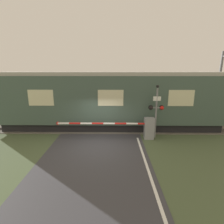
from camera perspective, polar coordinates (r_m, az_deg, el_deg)
The scene contains 6 objects.
ground_plane at distance 10.51m, azimuth -4.62°, elevation -10.49°, with size 80.00×80.00×0.00m, color #475638.
track_bed at distance 13.52m, azimuth -3.35°, elevation -4.72°, with size 36.00×3.20×0.13m.
train at distance 12.98m, azimuth -0.30°, elevation 4.03°, with size 16.67×3.05×4.13m.
crossing_barrier at distance 11.19m, azimuth 9.65°, elevation -5.02°, with size 6.16×0.44×1.38m.
signal_post at distance 11.20m, azimuth 14.27°, elevation 1.06°, with size 0.97×0.26×3.39m.
catenary_pole at distance 17.48m, azimuth 31.53°, elevation 7.53°, with size 0.20×1.90×5.74m.
Camera 1 is at (0.96, -9.53, 4.32)m, focal length 28.00 mm.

